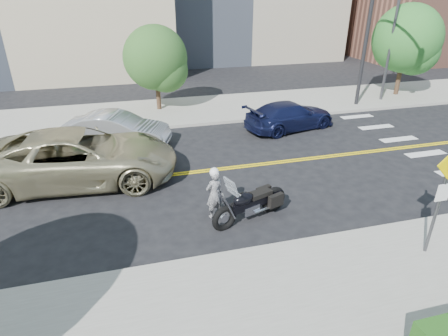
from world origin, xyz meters
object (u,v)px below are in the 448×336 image
object	(u,v)px
suv	(79,157)
parked_car_blue	(290,116)
pedestrian_sign	(443,190)
parked_car_silver	(117,130)
motorcycle	(251,196)
motorcyclist	(214,193)

from	to	relation	value
suv	parked_car_blue	xyz separation A→B (m)	(9.42, 3.17, -0.27)
pedestrian_sign	parked_car_silver	world-z (taller)	pedestrian_sign
motorcycle	parked_car_blue	world-z (taller)	motorcycle
pedestrian_sign	parked_car_blue	xyz separation A→B (m)	(0.52, 9.82, -1.29)
motorcyclist	motorcycle	xyz separation A→B (m)	(1.01, -0.39, -0.04)
motorcyclist	parked_car_blue	xyz separation A→B (m)	(5.37, 6.63, -0.15)
motorcycle	parked_car_blue	size ratio (longest dim) A/B	0.56
motorcyclist	parked_car_blue	bearing A→B (deg)	-146.88
parked_car_blue	pedestrian_sign	bearing A→B (deg)	163.35
motorcycle	suv	distance (m)	6.36
pedestrian_sign	suv	size ratio (longest dim) A/B	0.44
parked_car_blue	parked_car_silver	bearing A→B (deg)	77.24
suv	parked_car_silver	world-z (taller)	suv
pedestrian_sign	motorcycle	distance (m)	4.90
pedestrian_sign	suv	world-z (taller)	pedestrian_sign
pedestrian_sign	parked_car_silver	size ratio (longest dim) A/B	0.67
suv	parked_car_silver	size ratio (longest dim) A/B	1.52
motorcyclist	suv	world-z (taller)	suv
pedestrian_sign	motorcyclist	world-z (taller)	pedestrian_sign
motorcyclist	parked_car_silver	size ratio (longest dim) A/B	0.37
motorcyclist	parked_car_blue	size ratio (longest dim) A/B	0.36
motorcyclist	suv	size ratio (longest dim) A/B	0.24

